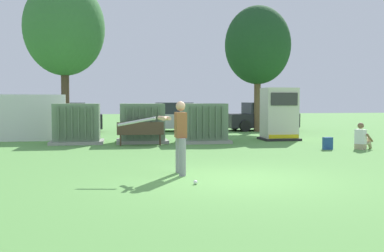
{
  "coord_description": "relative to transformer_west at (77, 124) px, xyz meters",
  "views": [
    {
      "loc": [
        -2.58,
        -9.83,
        1.77
      ],
      "look_at": [
        -0.46,
        3.5,
        1.0
      ],
      "focal_mm": 42.83,
      "sensor_mm": 36.0,
      "label": 1
    }
  ],
  "objects": [
    {
      "name": "ground_plane",
      "position": [
        4.28,
        -9.23,
        -0.79
      ],
      "size": [
        96.0,
        96.0,
        0.0
      ],
      "primitive_type": "plane",
      "color": "#5B9947"
    },
    {
      "name": "fence_panel",
      "position": [
        -2.99,
        1.27,
        0.21
      ],
      "size": [
        4.8,
        0.12,
        2.0
      ],
      "primitive_type": "cube",
      "color": "white",
      "rests_on": "ground"
    },
    {
      "name": "transformer_west",
      "position": [
        0.0,
        0.0,
        0.0
      ],
      "size": [
        2.1,
        1.7,
        1.62
      ],
      "color": "#9E9B93",
      "rests_on": "ground"
    },
    {
      "name": "transformer_mid_west",
      "position": [
        2.63,
        -0.02,
        0.0
      ],
      "size": [
        2.1,
        1.7,
        1.62
      ],
      "color": "#9E9B93",
      "rests_on": "ground"
    },
    {
      "name": "transformer_mid_east",
      "position": [
        5.15,
        -0.36,
        0.0
      ],
      "size": [
        2.1,
        1.7,
        1.62
      ],
      "color": "#9E9B93",
      "rests_on": "ground"
    },
    {
      "name": "generator_enclosure",
      "position": [
        8.67,
        0.26,
        0.35
      ],
      "size": [
        1.6,
        1.4,
        2.3
      ],
      "color": "#262626",
      "rests_on": "ground"
    },
    {
      "name": "park_bench",
      "position": [
        2.5,
        -1.31,
        -0.25
      ],
      "size": [
        1.81,
        0.45,
        0.92
      ],
      "color": "#4C3828",
      "rests_on": "ground"
    },
    {
      "name": "batter",
      "position": [
        3.08,
        -8.35,
        0.19
      ],
      "size": [
        1.61,
        0.72,
        1.74
      ],
      "color": "gray",
      "rests_on": "ground"
    },
    {
      "name": "sports_ball",
      "position": [
        3.27,
        -9.68,
        -0.74
      ],
      "size": [
        0.09,
        0.09,
        0.09
      ],
      "primitive_type": "sphere",
      "color": "white",
      "rests_on": "ground"
    },
    {
      "name": "seated_spectator",
      "position": [
        10.29,
        -3.87,
        -0.41
      ],
      "size": [
        0.78,
        0.68,
        0.96
      ],
      "color": "tan",
      "rests_on": "ground"
    },
    {
      "name": "backpack",
      "position": [
        9.04,
        -3.75,
        -0.57
      ],
      "size": [
        0.32,
        0.26,
        0.44
      ],
      "color": "#264C8C",
      "rests_on": "ground"
    },
    {
      "name": "tree_left",
      "position": [
        -1.12,
        5.96,
        4.74
      ],
      "size": [
        4.22,
        4.22,
        8.05
      ],
      "color": "#4C3828",
      "rests_on": "ground"
    },
    {
      "name": "tree_center_left",
      "position": [
        9.34,
        5.7,
        4.01
      ],
      "size": [
        3.66,
        3.66,
        6.99
      ],
      "color": "brown",
      "rests_on": "ground"
    },
    {
      "name": "parked_car_leftmost",
      "position": [
        -1.31,
        6.72,
        -0.04
      ],
      "size": [
        4.31,
        2.14,
        1.62
      ],
      "color": "black",
      "rests_on": "ground"
    },
    {
      "name": "parked_car_left_of_center",
      "position": [
        4.71,
        6.8,
        -0.04
      ],
      "size": [
        4.4,
        2.36,
        1.62
      ],
      "color": "#B2B2B7",
      "rests_on": "ground"
    },
    {
      "name": "parked_car_right_of_center",
      "position": [
        9.87,
        6.61,
        -0.04
      ],
      "size": [
        4.36,
        2.26,
        1.62
      ],
      "color": "black",
      "rests_on": "ground"
    }
  ]
}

